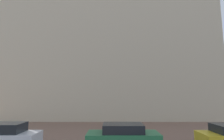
{
  "coord_description": "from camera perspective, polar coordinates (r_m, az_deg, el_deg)",
  "views": [
    {
      "loc": [
        0.12,
        -1.64,
        3.31
      ],
      "look_at": [
        0.12,
        10.08,
        4.89
      ],
      "focal_mm": 29.1,
      "sensor_mm": 36.0,
      "label": 1
    }
  ],
  "objects": [
    {
      "name": "landmark_building",
      "position": [
        31.03,
        -0.12,
        5.4
      ],
      "size": [
        29.8,
        15.69,
        36.34
      ],
      "color": "beige",
      "rests_on": "ground_plane"
    },
    {
      "name": "car_green",
      "position": [
        12.03,
        3.45,
        -20.13
      ],
      "size": [
        4.48,
        2.1,
        1.48
      ],
      "color": "#287042",
      "rests_on": "ground_plane"
    },
    {
      "name": "car_white",
      "position": [
        13.82,
        -31.24,
        -17.38
      ],
      "size": [
        4.42,
        1.98,
        1.53
      ],
      "color": "silver",
      "rests_on": "ground_plane"
    }
  ]
}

